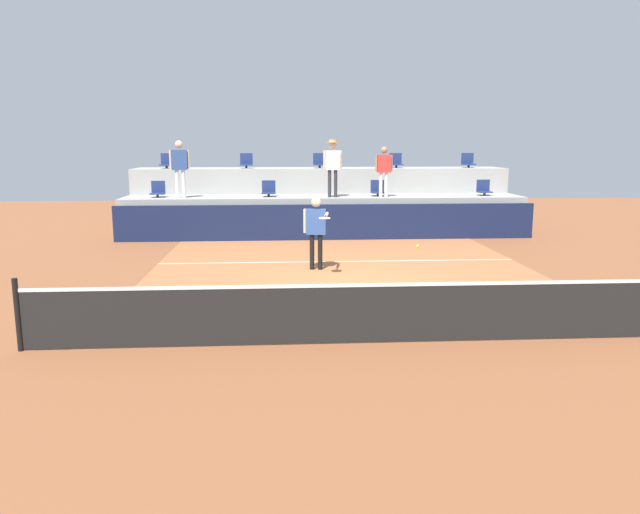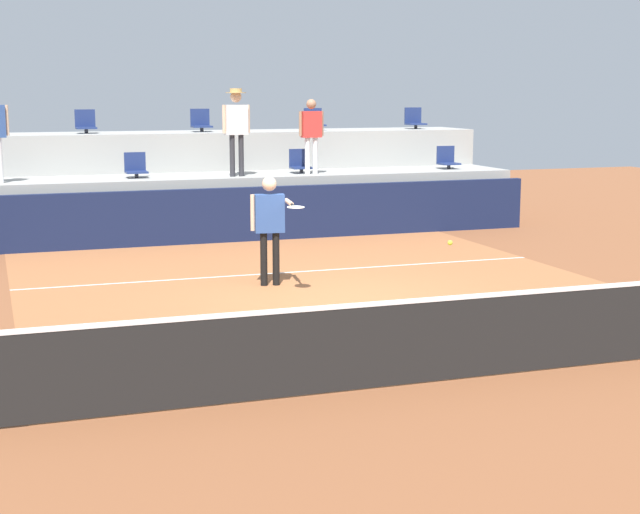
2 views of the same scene
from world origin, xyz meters
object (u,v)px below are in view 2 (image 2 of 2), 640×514
at_px(stadium_chair_upper_center, 201,122).
at_px(stadium_chair_upper_far_right, 414,120).
at_px(spectator_with_hat, 236,122).
at_px(tennis_ball, 450,243).
at_px(spectator_in_white, 311,130).
at_px(stadium_chair_upper_right, 314,121).
at_px(tennis_player, 270,219).
at_px(stadium_chair_lower_left, 136,167).
at_px(stadium_chair_upper_left, 86,123).
at_px(stadium_chair_lower_far_right, 447,159).
at_px(stadium_chair_lower_right, 300,163).

bearing_deg(stadium_chair_upper_center, stadium_chair_upper_far_right, 0.00).
relative_size(spectator_with_hat, tennis_ball, 26.82).
bearing_deg(spectator_in_white, stadium_chair_upper_right, 69.77).
xyz_separation_m(stadium_chair_upper_right, tennis_player, (-3.30, -7.59, -1.26)).
relative_size(stadium_chair_upper_right, tennis_ball, 7.65).
distance_m(stadium_chair_upper_center, spectator_with_hat, 2.20).
xyz_separation_m(tennis_player, tennis_ball, (1.84, -2.50, -0.09)).
height_order(stadium_chair_upper_far_right, spectator_with_hat, spectator_with_hat).
distance_m(stadium_chair_lower_left, stadium_chair_upper_left, 2.15).
height_order(stadium_chair_lower_far_right, spectator_with_hat, spectator_with_hat).
distance_m(stadium_chair_upper_center, tennis_ball, 10.26).
distance_m(spectator_with_hat, spectator_in_white, 1.66).
height_order(stadium_chair_lower_far_right, stadium_chair_upper_center, stadium_chair_upper_center).
height_order(stadium_chair_lower_left, spectator_in_white, spectator_in_white).
bearing_deg(spectator_in_white, stadium_chair_lower_right, 108.39).
bearing_deg(stadium_chair_upper_center, spectator_in_white, -48.57).
distance_m(stadium_chair_upper_right, tennis_ball, 10.29).
xyz_separation_m(stadium_chair_upper_far_right, tennis_ball, (-4.08, -10.09, -1.35)).
relative_size(stadium_chair_lower_right, tennis_player, 0.30).
bearing_deg(stadium_chair_upper_left, stadium_chair_lower_far_right, -12.77).
relative_size(stadium_chair_upper_far_right, spectator_with_hat, 0.29).
bearing_deg(stadium_chair_upper_far_right, tennis_player, -127.93).
bearing_deg(stadium_chair_upper_far_right, stadium_chair_upper_center, 180.00).
distance_m(stadium_chair_upper_left, stadium_chair_upper_right, 5.31).
relative_size(stadium_chair_lower_right, tennis_ball, 7.65).
height_order(stadium_chair_upper_right, tennis_player, stadium_chair_upper_right).
relative_size(stadium_chair_lower_right, stadium_chair_upper_far_right, 1.00).
distance_m(stadium_chair_lower_left, stadium_chair_upper_right, 4.93).
height_order(stadium_chair_upper_left, tennis_player, stadium_chair_upper_left).
relative_size(stadium_chair_upper_left, stadium_chair_upper_center, 1.00).
relative_size(stadium_chair_lower_far_right, stadium_chair_upper_left, 1.00).
bearing_deg(stadium_chair_upper_right, stadium_chair_upper_center, 180.00).
distance_m(stadium_chair_lower_far_right, spectator_with_hat, 5.18).
height_order(stadium_chair_lower_far_right, tennis_ball, stadium_chair_lower_far_right).
bearing_deg(stadium_chair_lower_right, tennis_player, -112.23).
bearing_deg(stadium_chair_lower_right, spectator_with_hat, -165.84).
relative_size(stadium_chair_lower_left, stadium_chair_upper_center, 1.00).
height_order(stadium_chair_lower_left, stadium_chair_upper_right, stadium_chair_upper_right).
relative_size(stadium_chair_upper_right, stadium_chair_upper_far_right, 1.00).
height_order(stadium_chair_lower_right, tennis_player, stadium_chair_lower_right).
bearing_deg(stadium_chair_upper_center, stadium_chair_upper_right, 0.00).
bearing_deg(stadium_chair_upper_far_right, stadium_chair_lower_far_right, -89.48).
distance_m(stadium_chair_upper_center, stadium_chair_upper_far_right, 5.35).
height_order(stadium_chair_upper_center, tennis_player, stadium_chair_upper_center).
xyz_separation_m(stadium_chair_lower_far_right, tennis_ball, (-4.09, -8.29, -0.50)).
xyz_separation_m(stadium_chair_lower_right, spectator_in_white, (0.13, -0.38, 0.74)).
distance_m(stadium_chair_upper_left, tennis_player, 7.95).
xyz_separation_m(stadium_chair_upper_left, stadium_chair_upper_right, (5.31, 0.00, 0.00)).
bearing_deg(stadium_chair_upper_right, spectator_with_hat, -138.33).
distance_m(stadium_chair_upper_right, spectator_in_white, 2.33).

